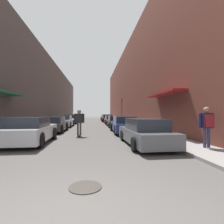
{
  "coord_description": "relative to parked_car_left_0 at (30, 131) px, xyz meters",
  "views": [
    {
      "loc": [
        0.43,
        -2.46,
        1.59
      ],
      "look_at": [
        1.93,
        11.46,
        1.65
      ],
      "focal_mm": 28.0,
      "sensor_mm": 36.0,
      "label": 1
    }
  ],
  "objects": [
    {
      "name": "parked_car_right_0",
      "position": [
        5.78,
        -1.1,
        -0.04
      ],
      "size": [
        1.87,
        4.61,
        1.31
      ],
      "color": "#515459",
      "rests_on": "ground"
    },
    {
      "name": "pedestrian",
      "position": [
        8.04,
        -2.54,
        0.53
      ],
      "size": [
        0.69,
        0.38,
        1.72
      ],
      "color": "#2D3351",
      "rests_on": "curb_strip_right"
    },
    {
      "name": "skateboarder",
      "position": [
        2.33,
        2.48,
        0.45
      ],
      "size": [
        0.69,
        0.78,
        1.81
      ],
      "color": "black",
      "rests_on": "ground"
    },
    {
      "name": "parked_car_right_2",
      "position": [
        5.77,
        10.14,
        -0.06
      ],
      "size": [
        1.85,
        4.66,
        1.26
      ],
      "color": "#232326",
      "rests_on": "ground"
    },
    {
      "name": "parked_car_left_1",
      "position": [
        -0.05,
        5.49,
        -0.05
      ],
      "size": [
        2.01,
        4.24,
        1.26
      ],
      "color": "#232326",
      "rests_on": "ground"
    },
    {
      "name": "parked_car_left_2",
      "position": [
        -0.11,
        10.89,
        -0.03
      ],
      "size": [
        2.06,
        4.4,
        1.29
      ],
      "color": "silver",
      "rests_on": "ground"
    },
    {
      "name": "traffic_light",
      "position": [
        7.71,
        17.52,
        1.68
      ],
      "size": [
        0.16,
        0.22,
        3.62
      ],
      "color": "#2D2D2D",
      "rests_on": "curb_strip_right"
    },
    {
      "name": "ground",
      "position": [
        2.84,
        14.0,
        -0.67
      ],
      "size": [
        115.28,
        115.28,
        0.0
      ],
      "primitive_type": "plane",
      "color": "#4C4947"
    },
    {
      "name": "building_row_right",
      "position": [
        10.57,
        19.24,
        5.58
      ],
      "size": [
        4.9,
        52.4,
        12.48
      ],
      "color": "brown",
      "rests_on": "ground"
    },
    {
      "name": "parked_car_right_1",
      "position": [
        5.69,
        4.32,
        -0.03
      ],
      "size": [
        1.86,
        4.83,
        1.31
      ],
      "color": "navy",
      "rests_on": "ground"
    },
    {
      "name": "parked_car_left_3",
      "position": [
        -0.08,
        16.72,
        -0.01
      ],
      "size": [
        1.91,
        4.5,
        1.34
      ],
      "color": "#232326",
      "rests_on": "ground"
    },
    {
      "name": "manhole_cover",
      "position": [
        3.1,
        -5.66,
        -0.66
      ],
      "size": [
        0.7,
        0.7,
        0.02
      ],
      "color": "#332D28",
      "rests_on": "ground"
    },
    {
      "name": "building_row_left",
      "position": [
        -4.89,
        19.24,
        4.19
      ],
      "size": [
        4.9,
        52.4,
        9.72
      ],
      "color": "#564C47",
      "rests_on": "ground"
    },
    {
      "name": "curb_strip_left",
      "position": [
        -1.99,
        19.24,
        -0.61
      ],
      "size": [
        1.8,
        52.4,
        0.12
      ],
      "color": "gray",
      "rests_on": "ground"
    },
    {
      "name": "curb_strip_right",
      "position": [
        7.67,
        19.24,
        -0.61
      ],
      "size": [
        1.8,
        52.4,
        0.12
      ],
      "color": "gray",
      "rests_on": "ground"
    },
    {
      "name": "parked_car_right_3",
      "position": [
        5.78,
        15.45,
        -0.09
      ],
      "size": [
        1.86,
        4.52,
        1.18
      ],
      "color": "maroon",
      "rests_on": "ground"
    },
    {
      "name": "parked_car_right_4",
      "position": [
        5.67,
        20.98,
        -0.04
      ],
      "size": [
        1.86,
        4.01,
        1.31
      ],
      "color": "black",
      "rests_on": "ground"
    },
    {
      "name": "parked_car_right_5",
      "position": [
        5.79,
        26.59,
        -0.04
      ],
      "size": [
        1.95,
        4.21,
        1.28
      ],
      "color": "maroon",
      "rests_on": "ground"
    },
    {
      "name": "parked_car_left_0",
      "position": [
        0.0,
        0.0,
        0.0
      ],
      "size": [
        2.04,
        4.34,
        1.36
      ],
      "color": "#B7B7BC",
      "rests_on": "ground"
    }
  ]
}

